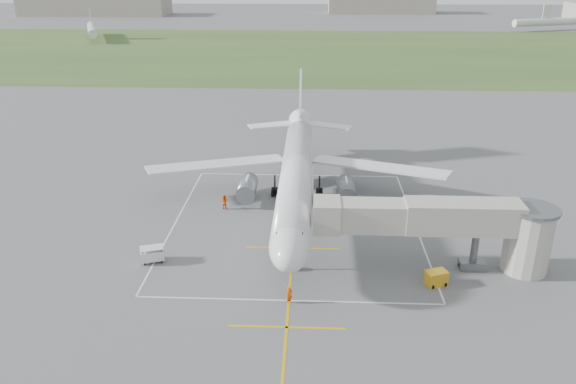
{
  "coord_description": "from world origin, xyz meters",
  "views": [
    {
      "loc": [
        1.88,
        -63.03,
        28.49
      ],
      "look_at": [
        -0.79,
        -4.0,
        4.0
      ],
      "focal_mm": 35.0,
      "sensor_mm": 36.0,
      "label": 1
    }
  ],
  "objects_px": {
    "airliner": "(296,174)",
    "ramp_worker_nose": "(289,295)",
    "gpu_unit": "(436,278)",
    "baggage_cart": "(152,254)",
    "jet_bridge": "(454,225)",
    "ramp_worker_wing": "(224,202)"
  },
  "relations": [
    {
      "from": "baggage_cart",
      "to": "ramp_worker_wing",
      "type": "bearing_deg",
      "value": 49.5
    },
    {
      "from": "baggage_cart",
      "to": "ramp_worker_nose",
      "type": "xyz_separation_m",
      "value": [
        14.25,
        -6.83,
        -0.0
      ]
    },
    {
      "from": "gpu_unit",
      "to": "baggage_cart",
      "type": "height_order",
      "value": "baggage_cart"
    },
    {
      "from": "baggage_cart",
      "to": "ramp_worker_wing",
      "type": "relative_size",
      "value": 1.43
    },
    {
      "from": "gpu_unit",
      "to": "baggage_cart",
      "type": "xyz_separation_m",
      "value": [
        -27.99,
        3.16,
        0.11
      ]
    },
    {
      "from": "jet_bridge",
      "to": "ramp_worker_wing",
      "type": "height_order",
      "value": "jet_bridge"
    },
    {
      "from": "jet_bridge",
      "to": "ramp_worker_nose",
      "type": "relative_size",
      "value": 14.21
    },
    {
      "from": "gpu_unit",
      "to": "airliner",
      "type": "bearing_deg",
      "value": 107.82
    },
    {
      "from": "jet_bridge",
      "to": "ramp_worker_nose",
      "type": "bearing_deg",
      "value": -156.37
    },
    {
      "from": "airliner",
      "to": "ramp_worker_wing",
      "type": "xyz_separation_m",
      "value": [
        -8.82,
        -0.81,
        -3.47
      ]
    },
    {
      "from": "airliner",
      "to": "jet_bridge",
      "type": "height_order",
      "value": "airliner"
    },
    {
      "from": "ramp_worker_wing",
      "to": "gpu_unit",
      "type": "bearing_deg",
      "value": 164.33
    },
    {
      "from": "airliner",
      "to": "gpu_unit",
      "type": "relative_size",
      "value": 20.8
    },
    {
      "from": "airliner",
      "to": "ramp_worker_nose",
      "type": "height_order",
      "value": "airliner"
    },
    {
      "from": "airliner",
      "to": "baggage_cart",
      "type": "xyz_separation_m",
      "value": [
        -14.18,
        -14.26,
        -3.57
      ]
    },
    {
      "from": "baggage_cart",
      "to": "ramp_worker_nose",
      "type": "distance_m",
      "value": 15.8
    },
    {
      "from": "airliner",
      "to": "baggage_cart",
      "type": "relative_size",
      "value": 17.71
    },
    {
      "from": "airliner",
      "to": "ramp_worker_nose",
      "type": "relative_size",
      "value": 28.39
    },
    {
      "from": "gpu_unit",
      "to": "baggage_cart",
      "type": "bearing_deg",
      "value": 152.98
    },
    {
      "from": "airliner",
      "to": "ramp_worker_wing",
      "type": "bearing_deg",
      "value": -174.73
    },
    {
      "from": "jet_bridge",
      "to": "baggage_cart",
      "type": "bearing_deg",
      "value": -179.97
    },
    {
      "from": "gpu_unit",
      "to": "ramp_worker_wing",
      "type": "relative_size",
      "value": 1.22
    }
  ]
}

